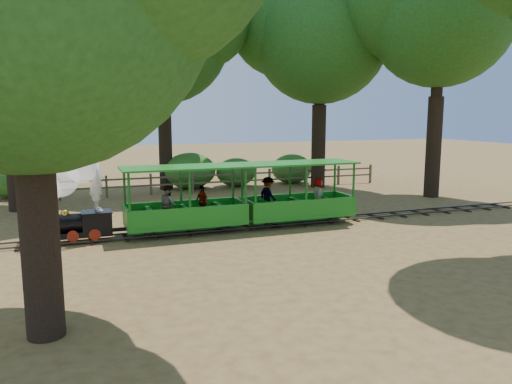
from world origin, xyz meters
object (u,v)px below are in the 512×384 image
object	(u,v)px
carriage_rear	(294,200)
fence	(213,180)
locomotive	(69,190)
carriage_front	(185,208)

from	to	relation	value
carriage_rear	fence	size ratio (longest dim) A/B	0.22
locomotive	carriage_rear	distance (m)	7.30
locomotive	carriage_front	size ratio (longest dim) A/B	0.70
carriage_front	fence	size ratio (longest dim) A/B	0.22
carriage_front	locomotive	bearing A→B (deg)	178.55
locomotive	carriage_front	world-z (taller)	locomotive
carriage_front	carriage_rear	size ratio (longest dim) A/B	1.00
locomotive	carriage_front	bearing A→B (deg)	-1.45
locomotive	fence	world-z (taller)	locomotive
locomotive	carriage_rear	size ratio (longest dim) A/B	0.70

